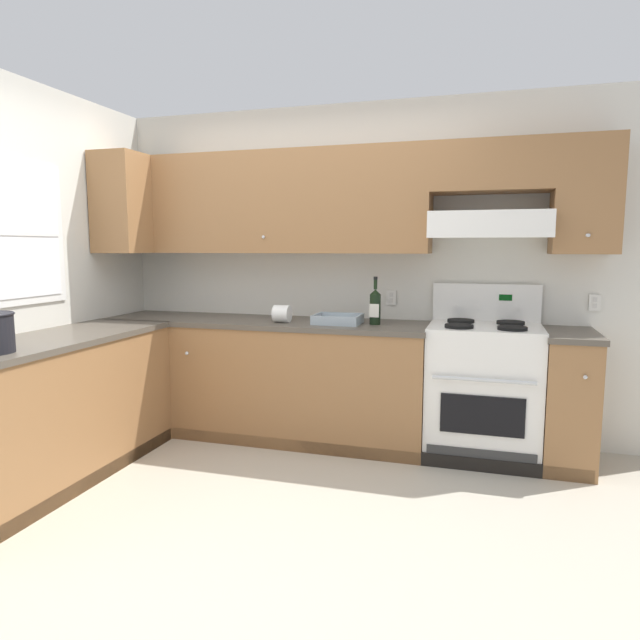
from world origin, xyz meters
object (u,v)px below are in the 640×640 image
object	(u,v)px
stove	(483,390)
bowl	(338,321)
wine_bottle	(375,306)
paper_towel_roll	(282,314)

from	to	relation	value
stove	bowl	size ratio (longest dim) A/B	3.55
stove	bowl	bearing A→B (deg)	-177.27
wine_bottle	paper_towel_roll	xyz separation A→B (m)	(-0.68, -0.09, -0.07)
stove	paper_towel_roll	xyz separation A→B (m)	(-1.45, -0.11, 0.50)
paper_towel_roll	stove	bearing A→B (deg)	4.18
stove	paper_towel_roll	world-z (taller)	stove
wine_bottle	stove	bearing A→B (deg)	1.34
bowl	paper_towel_roll	distance (m)	0.42
wine_bottle	bowl	world-z (taller)	wine_bottle
stove	bowl	xyz separation A→B (m)	(-1.04, -0.05, 0.45)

